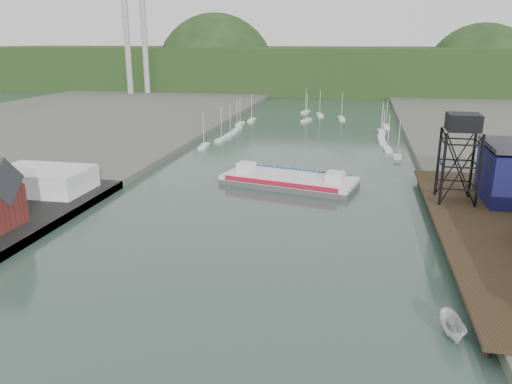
% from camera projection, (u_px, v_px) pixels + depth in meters
% --- Properties ---
extents(east_pier, '(14.00, 70.00, 2.45)m').
position_uv_depth(east_pier, '(481.00, 227.00, 79.44)').
color(east_pier, black).
rests_on(east_pier, ground).
extents(white_shed, '(18.00, 12.00, 4.50)m').
position_uv_depth(white_shed, '(43.00, 180.00, 99.23)').
color(white_shed, silver).
rests_on(white_shed, west_quay).
extents(lift_tower, '(6.50, 6.50, 16.00)m').
position_uv_depth(lift_tower, '(463.00, 128.00, 87.99)').
color(lift_tower, black).
rests_on(lift_tower, east_pier).
extents(marina_sailboats, '(57.71, 92.65, 0.90)m').
position_uv_depth(marina_sailboats, '(309.00, 130.00, 174.58)').
color(marina_sailboats, silver).
rests_on(marina_sailboats, ground).
extents(smokestacks, '(11.20, 8.20, 60.00)m').
position_uv_depth(smokestacks, '(136.00, 41.00, 274.52)').
color(smokestacks, '#9B9C97').
rests_on(smokestacks, ground).
extents(distant_hills, '(500.00, 120.00, 80.00)m').
position_uv_depth(distant_hills, '(329.00, 72.00, 325.00)').
color(distant_hills, black).
rests_on(distant_hills, ground).
extents(chain_ferry, '(30.51, 17.46, 4.13)m').
position_uv_depth(chain_ferry, '(289.00, 180.00, 108.78)').
color(chain_ferry, '#48484A').
rests_on(chain_ferry, ground).
extents(motorboat, '(2.73, 5.92, 2.21)m').
position_uv_depth(motorboat, '(453.00, 328.00, 53.19)').
color(motorboat, silver).
rests_on(motorboat, ground).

